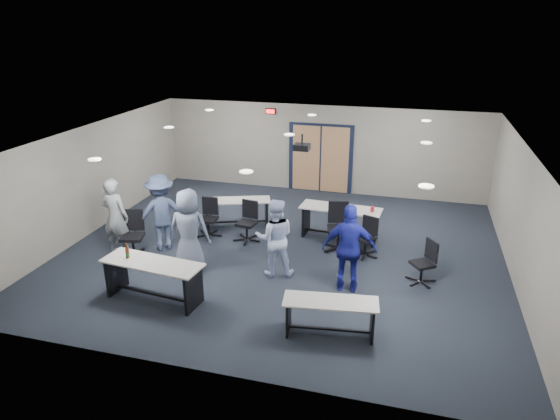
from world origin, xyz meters
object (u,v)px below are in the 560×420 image
(chair_back_d, at_px, (366,237))
(person_back, at_px, (161,212))
(table_front_right, at_px, (330,311))
(table_back_right, at_px, (341,217))
(chair_loose_left, at_px, (132,235))
(person_lightblue, at_px, (275,238))
(chair_back_c, at_px, (338,227))
(person_plaid, at_px, (189,230))
(chair_back_a, at_px, (208,218))
(person_navy, at_px, (350,249))
(chair_back_b, at_px, (247,222))
(table_back_left, at_px, (237,208))
(chair_loose_right, at_px, (422,262))
(person_gray, at_px, (115,217))
(table_front_left, at_px, (153,274))

(chair_back_d, xyz_separation_m, person_back, (-4.67, -0.86, 0.46))
(table_front_right, bearing_deg, table_back_right, 88.82)
(chair_loose_left, height_order, person_lightblue, person_lightblue)
(chair_back_c, distance_m, person_plaid, 3.47)
(chair_back_a, xyz_separation_m, person_navy, (3.75, -1.72, 0.43))
(chair_back_b, bearing_deg, chair_back_c, 10.59)
(table_front_right, xyz_separation_m, table_back_left, (-3.21, 4.17, 0.03))
(person_plaid, distance_m, person_navy, 3.42)
(table_back_right, xyz_separation_m, chair_back_c, (0.05, -0.67, 0.01))
(person_plaid, bearing_deg, chair_back_a, -84.49)
(person_back, bearing_deg, table_back_right, 163.45)
(table_back_right, height_order, chair_back_c, chair_back_c)
(chair_back_d, bearing_deg, person_navy, -73.21)
(person_plaid, bearing_deg, chair_loose_right, -176.71)
(person_navy, bearing_deg, chair_back_d, -100.08)
(person_lightblue, relative_size, person_navy, 0.93)
(chair_loose_right, relative_size, person_lightblue, 0.54)
(chair_loose_right, distance_m, person_gray, 6.84)
(person_plaid, xyz_separation_m, person_lightblue, (1.83, 0.26, -0.07))
(table_back_left, xyz_separation_m, chair_back_d, (3.46, -0.94, -0.02))
(person_back, bearing_deg, table_front_left, 73.70)
(chair_back_c, xyz_separation_m, chair_loose_right, (1.92, -1.11, -0.10))
(chair_back_d, height_order, person_back, person_back)
(table_front_right, relative_size, person_back, 0.92)
(table_front_left, distance_m, table_back_left, 3.96)
(person_lightblue, height_order, person_navy, person_navy)
(person_plaid, bearing_deg, chair_loose_left, -12.27)
(table_back_right, xyz_separation_m, chair_back_d, (0.71, -0.84, -0.09))
(chair_loose_left, bearing_deg, table_front_right, -35.42)
(chair_loose_left, bearing_deg, chair_back_b, 19.54)
(person_gray, xyz_separation_m, person_back, (0.88, 0.52, 0.00))
(table_back_left, distance_m, chair_back_c, 2.91)
(person_navy, bearing_deg, person_back, -14.32)
(chair_back_b, bearing_deg, table_back_right, 27.42)
(chair_back_a, distance_m, person_navy, 4.14)
(table_back_left, xyz_separation_m, person_lightblue, (1.70, -2.34, 0.37))
(table_back_left, xyz_separation_m, person_back, (-1.21, -1.80, 0.43))
(person_plaid, bearing_deg, person_back, -41.33)
(chair_loose_left, relative_size, person_lightblue, 0.64)
(table_back_right, height_order, chair_back_b, chair_back_b)
(chair_back_c, bearing_deg, table_back_right, 80.91)
(table_front_right, distance_m, chair_loose_left, 5.17)
(chair_back_a, distance_m, chair_back_d, 3.91)
(chair_back_a, bearing_deg, table_back_right, 9.48)
(table_back_right, relative_size, person_back, 1.10)
(table_back_right, distance_m, chair_back_c, 0.67)
(chair_back_b, height_order, chair_back_d, chair_back_b)
(chair_back_b, xyz_separation_m, chair_back_d, (2.90, -0.08, -0.04))
(person_plaid, bearing_deg, chair_back_b, -116.64)
(table_front_left, distance_m, table_front_right, 3.50)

